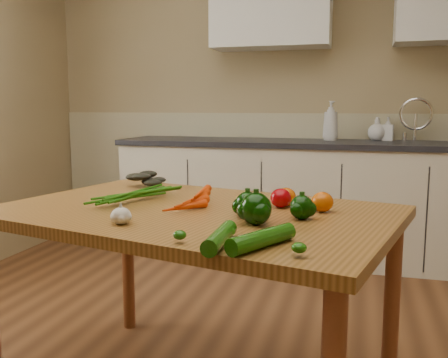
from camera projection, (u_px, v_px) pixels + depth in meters
name	position (u px, v px, depth m)	size (l,w,h in m)	color
room	(194.00, 82.00, 1.83)	(4.04, 5.04, 2.64)	brown
counter_run	(306.00, 199.00, 3.81)	(2.84, 0.64, 1.14)	beige
table	(194.00, 231.00, 1.88)	(1.63, 1.24, 0.78)	#97632B
soap_bottle_a	(331.00, 121.00, 3.76)	(0.11, 0.12, 0.30)	silver
soap_bottle_b	(388.00, 129.00, 3.75)	(0.08, 0.08, 0.18)	silver
soap_bottle_c	(377.00, 129.00, 3.77)	(0.14, 0.14, 0.17)	silver
carrot_bunch	(176.00, 196.00, 1.94)	(0.27, 0.21, 0.07)	#E23C05
leafy_greens	(146.00, 177.00, 2.35)	(0.21, 0.19, 0.10)	black
garlic_bulb	(121.00, 216.00, 1.63)	(0.07, 0.07, 0.06)	beige
pepper_a	(247.00, 205.00, 1.73)	(0.09, 0.09, 0.09)	black
pepper_b	(302.00, 207.00, 1.70)	(0.08, 0.08, 0.08)	black
pepper_c	(256.00, 209.00, 1.62)	(0.10, 0.10, 0.10)	black
tomato_a	(281.00, 198.00, 1.89)	(0.08, 0.08, 0.07)	#9A0209
tomato_b	(286.00, 197.00, 1.92)	(0.08, 0.08, 0.07)	#C24D04
tomato_c	(322.00, 202.00, 1.81)	(0.08, 0.08, 0.07)	#C24D04
zucchini_a	(262.00, 239.00, 1.35)	(0.05, 0.05, 0.25)	#134807
zucchini_b	(220.00, 237.00, 1.37)	(0.05, 0.05, 0.23)	#134807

